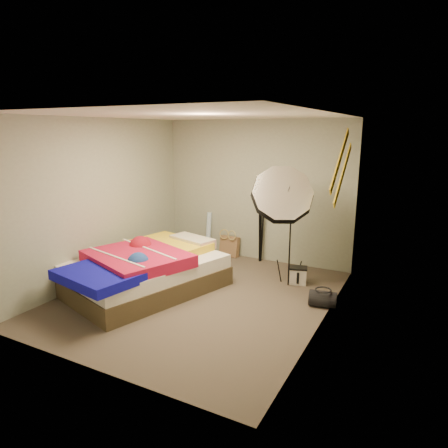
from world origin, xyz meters
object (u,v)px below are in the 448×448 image
Objects in this scene: photo_umbrella at (282,196)px; bed at (145,270)px; camera_tripod at (261,226)px; wrapping_roll at (208,233)px; tote_bag at (230,246)px; camera_case at (298,276)px; duffel_bag at (323,299)px.

bed is at bearing -147.08° from photo_umbrella.
bed is at bearing -115.70° from camera_tripod.
wrapping_roll reaches higher than bed.
camera_tripod is at bearing -0.91° from wrapping_roll.
wrapping_roll is 0.30× the size of bed.
tote_bag is 1.75m from camera_case.
camera_tripod reaches higher than camera_case.
duffel_bag is at bearing -28.51° from tote_bag.
camera_case is at bearing 39.17° from photo_umbrella.
tote_bag is at bearing 0.00° from wrapping_roll.
photo_umbrella reaches higher than tote_bag.
tote_bag is 2.08m from bed.
bed is 2.27m from photo_umbrella.
camera_case is 0.69× the size of duffel_bag.
camera_case is 0.84m from duffel_bag.
camera_case reaches higher than duffel_bag.
wrapping_roll is 2.05m from bed.
tote_bag is 0.48× the size of wrapping_roll.
photo_umbrella is 1.38m from camera_tripod.
bed is (-1.92, -1.28, 0.19)m from camera_case.
camera_tripod is (0.98, 2.03, 0.34)m from bed.
duffel_bag is at bearing -65.47° from camera_case.
wrapping_roll is 2.18m from camera_case.
wrapping_roll is at bearing 151.79° from photo_umbrella.
photo_umbrella is at bearing 32.92° from bed.
wrapping_roll is at bearing -174.88° from tote_bag.
bed is 1.36× the size of photo_umbrella.
bed is at bearing -94.59° from tote_bag.
camera_case is (1.57, -0.77, -0.06)m from tote_bag.
bed reaches higher than camera_case.
bed is (-2.46, -0.64, 0.21)m from duffel_bag.
camera_case is 0.13× the size of photo_umbrella.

